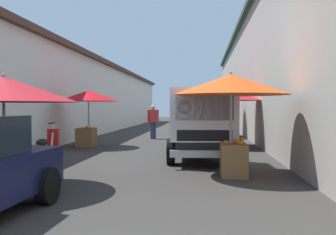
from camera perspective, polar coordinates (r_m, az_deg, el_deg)
name	(u,v)px	position (r m, az deg, el deg)	size (l,w,h in m)	color
ground	(159,145)	(15.46, -1.36, -4.26)	(90.00, 90.00, 0.00)	#33302D
building_left_whitewash	(14,95)	(19.85, -22.61, 3.23)	(49.80, 7.50, 4.35)	silver
building_right_concrete	(329,71)	(18.49, 23.45, 6.59)	(49.80, 7.50, 6.44)	#A39E93
fruit_stall_far_left	(5,98)	(7.72, -23.81, 2.82)	(2.80, 2.80, 2.23)	#9E9EA3
fruit_stall_near_right	(231,93)	(8.72, 9.68, 3.79)	(2.71, 2.71, 2.41)	#9E9EA3
fruit_stall_far_right	(213,103)	(19.98, 7.01, 2.28)	(2.76, 2.76, 2.33)	#9E9EA3
fruit_stall_mid_lane	(228,100)	(14.91, 9.22, 2.66)	(2.74, 2.74, 2.39)	#9E9EA3
fruit_stall_near_left	(88,102)	(15.00, -12.16, 2.36)	(2.42, 2.42, 2.31)	#9E9EA3
delivery_truck	(202,126)	(10.83, 5.22, -1.25)	(5.00, 2.16, 2.08)	black
vendor_by_crates	(153,119)	(18.44, -2.31, -0.27)	(0.47, 0.52, 1.68)	navy
parked_scooter	(47,148)	(10.74, -18.12, -4.51)	(1.69, 0.39, 1.14)	black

